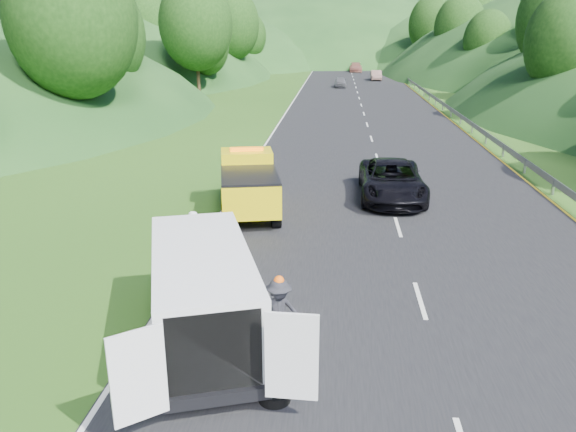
# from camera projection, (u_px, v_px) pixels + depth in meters

# --- Properties ---
(ground) EXTENTS (320.00, 320.00, 0.00)m
(ground) POSITION_uv_depth(u_px,v_px,m) (313.00, 268.00, 17.37)
(ground) COLOR #38661E
(ground) RESTS_ON ground
(road_surface) EXTENTS (14.00, 200.00, 0.02)m
(road_surface) POSITION_uv_depth(u_px,v_px,m) (361.00, 105.00, 54.95)
(road_surface) COLOR black
(road_surface) RESTS_ON ground
(guardrail) EXTENTS (0.06, 140.00, 1.52)m
(guardrail) POSITION_uv_depth(u_px,v_px,m) (419.00, 93.00, 66.18)
(guardrail) COLOR gray
(guardrail) RESTS_ON ground
(tree_line_left) EXTENTS (14.00, 140.00, 14.00)m
(tree_line_left) POSITION_uv_depth(u_px,v_px,m) (192.00, 85.00, 75.66)
(tree_line_left) COLOR #295418
(tree_line_left) RESTS_ON ground
(tree_line_right) EXTENTS (14.00, 140.00, 14.00)m
(tree_line_right) POSITION_uv_depth(u_px,v_px,m) (511.00, 87.00, 72.24)
(tree_line_right) COLOR #295418
(tree_line_right) RESTS_ON ground
(hills_backdrop) EXTENTS (201.00, 288.60, 44.00)m
(hills_backdrop) POSITION_uv_depth(u_px,v_px,m) (361.00, 59.00, 144.23)
(hills_backdrop) COLOR #2D5B23
(hills_backdrop) RESTS_ON ground
(tow_truck) EXTENTS (3.15, 5.96, 2.44)m
(tow_truck) POSITION_uv_depth(u_px,v_px,m) (248.00, 183.00, 22.32)
(tow_truck) COLOR black
(tow_truck) RESTS_ON ground
(white_van) EXTENTS (4.70, 7.14, 2.35)m
(white_van) POSITION_uv_depth(u_px,v_px,m) (202.00, 290.00, 12.86)
(white_van) COLOR black
(white_van) RESTS_ON ground
(woman) EXTENTS (0.53, 0.65, 1.59)m
(woman) POSITION_uv_depth(u_px,v_px,m) (197.00, 259.00, 18.00)
(woman) COLOR white
(woman) RESTS_ON ground
(child) EXTENTS (0.66, 0.61, 1.10)m
(child) POSITION_uv_depth(u_px,v_px,m) (219.00, 272.00, 17.04)
(child) COLOR #D2BC70
(child) RESTS_ON ground
(worker) EXTENTS (1.23, 1.09, 1.65)m
(worker) POSITION_uv_depth(u_px,v_px,m) (279.00, 345.00, 13.09)
(worker) COLOR black
(worker) RESTS_ON ground
(suitcase) EXTENTS (0.38, 0.24, 0.57)m
(suitcase) POSITION_uv_depth(u_px,v_px,m) (164.00, 243.00, 18.55)
(suitcase) COLOR #555741
(suitcase) RESTS_ON ground
(spare_tire) EXTENTS (0.64, 0.64, 0.20)m
(spare_tire) POSITION_uv_depth(u_px,v_px,m) (275.00, 401.00, 11.12)
(spare_tire) COLOR black
(spare_tire) RESTS_ON ground
(passing_suv) EXTENTS (2.71, 5.82, 1.61)m
(passing_suv) POSITION_uv_depth(u_px,v_px,m) (391.00, 199.00, 24.49)
(passing_suv) COLOR black
(passing_suv) RESTS_ON ground
(dist_car_a) EXTENTS (1.50, 3.73, 1.27)m
(dist_car_a) POSITION_uv_depth(u_px,v_px,m) (340.00, 87.00, 72.24)
(dist_car_a) COLOR #505056
(dist_car_a) RESTS_ON ground
(dist_car_b) EXTENTS (1.48, 4.26, 1.40)m
(dist_car_b) POSITION_uv_depth(u_px,v_px,m) (376.00, 80.00, 82.49)
(dist_car_b) COLOR #76564E
(dist_car_b) RESTS_ON ground
(dist_car_c) EXTENTS (2.17, 5.34, 1.55)m
(dist_car_c) POSITION_uv_depth(u_px,v_px,m) (356.00, 72.00, 99.06)
(dist_car_c) COLOR #925649
(dist_car_c) RESTS_ON ground
(dist_car_d) EXTENTS (1.50, 3.73, 1.27)m
(dist_car_d) POSITION_uv_depth(u_px,v_px,m) (357.00, 66.00, 114.63)
(dist_car_d) COLOR gray
(dist_car_d) RESTS_ON ground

